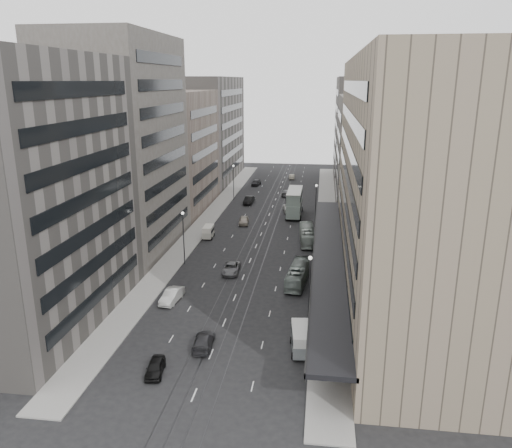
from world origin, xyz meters
The scene contains 30 objects.
ground centered at (0.00, 0.00, 0.00)m, with size 220.00×220.00×0.00m, color black.
sidewalk_right centered at (12.00, 37.50, 0.07)m, with size 4.00×125.00×0.15m, color gray.
sidewalk_left centered at (-12.00, 37.50, 0.07)m, with size 4.00×125.00×0.15m, color gray.
department_store centered at (21.45, 8.00, 14.95)m, with size 19.20×60.00×30.00m.
building_right_mid centered at (21.50, 52.00, 12.00)m, with size 15.00×28.00×24.00m, color #48443E.
building_right_far centered at (21.50, 82.00, 14.00)m, with size 15.00×32.00×28.00m, color slate.
building_left_a centered at (-21.50, -8.00, 15.00)m, with size 15.00×28.00×30.00m, color slate.
building_left_b centered at (-21.50, 19.00, 17.00)m, with size 15.00×26.00×34.00m, color #48443E.
building_left_c centered at (-21.50, 46.00, 12.50)m, with size 15.00×28.00×25.00m, color #6F6156.
building_left_d centered at (-21.50, 79.00, 14.00)m, with size 15.00×38.00×28.00m, color slate.
lamp_right_near centered at (9.70, -5.00, 5.20)m, with size 0.44×0.44×8.32m.
lamp_right_far centered at (9.70, 35.00, 5.20)m, with size 0.44×0.44×8.32m.
lamp_left_near centered at (-9.70, 12.00, 5.20)m, with size 0.44×0.44×8.32m.
lamp_left_far centered at (-9.70, 55.00, 5.20)m, with size 0.44×0.44×8.32m.
bus_near centered at (7.87, 6.85, 1.32)m, with size 2.22×9.48×2.64m, color gray.
bus_far centered at (8.50, 25.16, 1.38)m, with size 2.32×9.90×2.76m, color #939E96.
double_decker centered at (5.25, 42.62, 2.96)m, with size 3.13×10.05×5.49m.
vw_microbus centered at (9.20, -11.15, 1.45)m, with size 2.63×5.02×2.61m.
panel_van centered at (-9.03, 25.42, 1.23)m, with size 1.85×3.59×2.23m.
sedan_0 centered at (-4.51, -17.18, 0.67)m, with size 1.58×3.93×1.34m, color black.
sedan_1 centered at (-7.70, -1.23, 0.81)m, with size 1.71×4.89×1.61m, color #BBBBB6.
sedan_2 centered at (-2.00, 9.48, 0.70)m, with size 2.31×5.01×1.39m, color slate.
sedan_3 centered at (-1.07, -11.74, 0.71)m, with size 2.00×4.91×1.43m, color #262629.
sedan_4 centered at (-4.16, 35.05, 0.77)m, with size 1.82×4.52×1.54m, color #A19585.
sedan_5 centered at (-5.63, 51.76, 0.84)m, with size 1.77×5.08×1.67m, color black.
sedan_6 centered at (4.11, 46.26, 0.83)m, with size 2.75×5.96×1.66m, color silver.
sedan_7 centered at (2.09, 61.36, 0.70)m, with size 1.95×4.79×1.39m, color slate.
sedan_8 centered at (-6.67, 72.49, 0.79)m, with size 1.88×4.66×1.59m, color #262628.
sedan_9 centered at (2.13, 82.92, 0.69)m, with size 1.46×4.17×1.38m, color #BBB39B.
pedestrian centered at (11.13, -9.60, 1.09)m, with size 0.69×0.45×1.88m, color black.
Camera 1 is at (10.62, -57.55, 27.12)m, focal length 35.00 mm.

